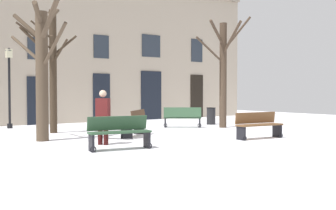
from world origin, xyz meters
TOP-DOWN VIEW (x-y plane):
  - ground_plane at (0.00, 0.00)m, footprint 31.42×31.42m
  - building_facade at (0.01, 7.62)m, footprint 19.64×0.60m
  - tree_right_of_center at (-4.10, 3.20)m, footprint 2.44×2.08m
  - tree_near_facade at (2.69, 1.16)m, footprint 2.19×1.47m
  - tree_left_of_center at (-5.20, 0.92)m, footprint 1.49×3.19m
  - streetlamp at (-4.95, 6.17)m, footprint 0.30×0.30m
  - litter_bin at (3.43, 2.78)m, footprint 0.44×0.44m
  - bench_near_lamp at (0.87, -2.49)m, footprint 1.76×0.61m
  - bench_facing_shops at (-2.13, 0.46)m, footprint 1.55×1.54m
  - bench_far_corner at (-4.09, -2.09)m, footprint 1.74×0.70m
  - bench_near_center_tree at (1.31, 2.25)m, footprint 1.57×1.35m
  - person_crossing_plaza at (-4.03, -0.96)m, footprint 0.41×0.43m

SIDE VIEW (x-z plane):
  - ground_plane at x=0.00m, z-range 0.00..0.00m
  - litter_bin at x=3.43m, z-range 0.00..0.81m
  - bench_near_center_tree at x=1.31m, z-range 0.01..0.89m
  - bench_near_lamp at x=0.87m, z-range 0.02..0.89m
  - bench_far_corner at x=-4.09m, z-range 0.03..0.92m
  - bench_facing_shops at x=-2.13m, z-range 0.02..0.95m
  - person_crossing_plaza at x=-4.03m, z-range 0.08..1.67m
  - streetlamp at x=-4.95m, z-range 0.40..3.83m
  - tree_left_of_center at x=-5.20m, z-range 0.17..4.45m
  - tree_near_facade at x=2.69m, z-range 0.13..4.85m
  - tree_right_of_center at x=-4.10m, z-range 0.13..4.95m
  - building_facade at x=0.01m, z-range 0.04..7.91m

